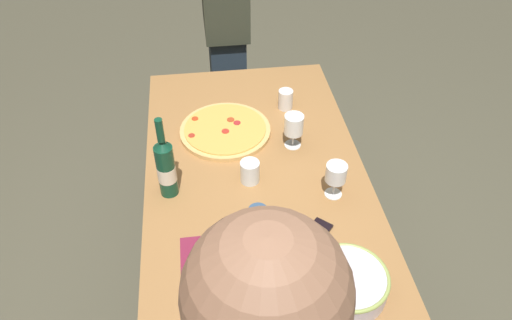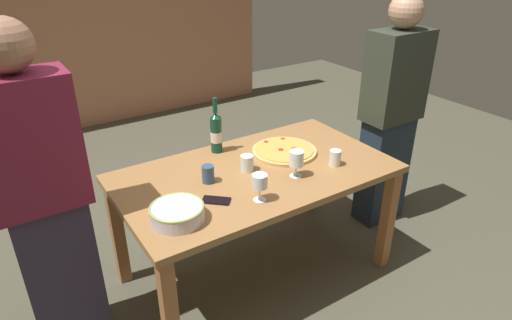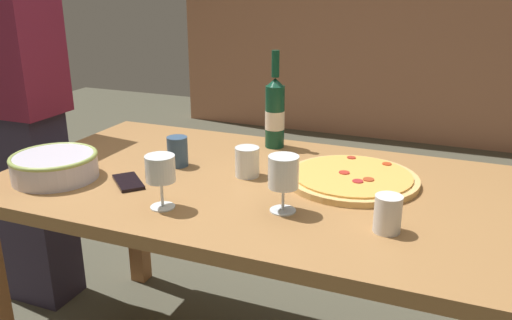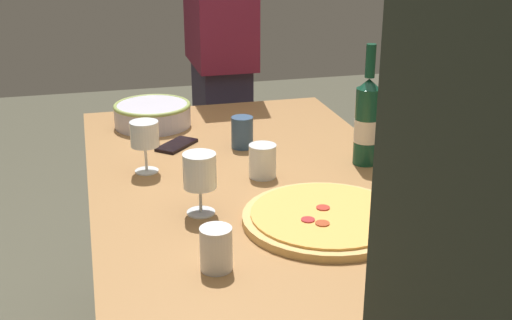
% 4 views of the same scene
% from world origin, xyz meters
% --- Properties ---
extents(ground_plane, '(8.00, 8.00, 0.00)m').
position_xyz_m(ground_plane, '(0.00, 0.00, 0.00)').
color(ground_plane, '#4D4B3A').
extents(dining_table, '(1.60, 0.90, 0.75)m').
position_xyz_m(dining_table, '(0.00, 0.00, 0.66)').
color(dining_table, '#9C6D3E').
rests_on(dining_table, ground).
extents(pizza, '(0.41, 0.41, 0.03)m').
position_xyz_m(pizza, '(0.28, 0.10, 0.76)').
color(pizza, tan).
rests_on(pizza, dining_table).
extents(serving_bowl, '(0.27, 0.27, 0.08)m').
position_xyz_m(serving_bowl, '(-0.59, -0.22, 0.79)').
color(serving_bowl, silver).
rests_on(serving_bowl, dining_table).
extents(wine_bottle, '(0.07, 0.07, 0.36)m').
position_xyz_m(wine_bottle, '(-0.07, 0.35, 0.88)').
color(wine_bottle, '#11402B').
rests_on(wine_bottle, dining_table).
extents(wine_glass_near_pizza, '(0.08, 0.08, 0.15)m').
position_xyz_m(wine_glass_near_pizza, '(-0.16, -0.28, 0.86)').
color(wine_glass_near_pizza, white).
rests_on(wine_glass_near_pizza, dining_table).
extents(wine_glass_by_bottle, '(0.08, 0.08, 0.16)m').
position_xyz_m(wine_glass_by_bottle, '(0.15, -0.18, 0.85)').
color(wine_glass_by_bottle, white).
rests_on(wine_glass_by_bottle, dining_table).
extents(cup_amber, '(0.07, 0.07, 0.10)m').
position_xyz_m(cup_amber, '(-0.30, 0.03, 0.80)').
color(cup_amber, '#334F6F').
rests_on(cup_amber, dining_table).
extents(cup_ceramic, '(0.08, 0.08, 0.09)m').
position_xyz_m(cup_ceramic, '(-0.04, 0.03, 0.80)').
color(cup_ceramic, white).
rests_on(cup_ceramic, dining_table).
extents(cup_spare, '(0.07, 0.07, 0.10)m').
position_xyz_m(cup_spare, '(0.43, -0.20, 0.80)').
color(cup_spare, silver).
rests_on(cup_spare, dining_table).
extents(cell_phone, '(0.15, 0.15, 0.01)m').
position_xyz_m(cell_phone, '(-0.35, -0.17, 0.76)').
color(cell_phone, black).
rests_on(cell_phone, dining_table).
extents(person_host, '(0.42, 0.24, 1.66)m').
position_xyz_m(person_host, '(1.15, 0.03, 0.84)').
color(person_host, '#202D3A').
rests_on(person_host, ground).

